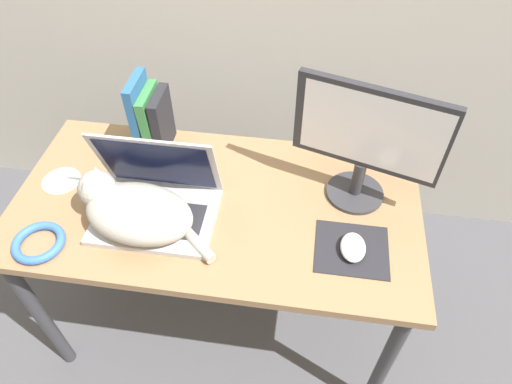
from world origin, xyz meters
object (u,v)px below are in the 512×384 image
object	(u,v)px
laptop	(156,200)
cd_disc	(61,181)
external_monitor	(367,140)
computer_mouse	(353,247)
cat	(134,210)
cable_coil	(39,243)
book_row	(151,118)

from	to	relation	value
laptop	cd_disc	bearing A→B (deg)	167.16
external_monitor	laptop	bearing A→B (deg)	-164.93
computer_mouse	cat	bearing A→B (deg)	179.73
cable_coil	computer_mouse	bearing A→B (deg)	6.98
cat	book_row	world-z (taller)	book_row
cd_disc	cable_coil	bearing A→B (deg)	-78.68
book_row	cd_disc	distance (m)	0.35
book_row	cable_coil	distance (m)	0.51
external_monitor	cd_disc	xyz separation A→B (m)	(-0.92, -0.08, -0.22)
laptop	external_monitor	world-z (taller)	external_monitor
cd_disc	external_monitor	bearing A→B (deg)	4.79
external_monitor	computer_mouse	distance (m)	0.30
laptop	computer_mouse	size ratio (longest dim) A/B	3.51
cat	computer_mouse	xyz separation A→B (m)	(0.62, -0.00, -0.05)
external_monitor	cd_disc	bearing A→B (deg)	-175.21
computer_mouse	cd_disc	size ratio (longest dim) A/B	0.84
cat	cable_coil	distance (m)	0.28
external_monitor	cable_coil	size ratio (longest dim) A/B	2.80
laptop	book_row	world-z (taller)	laptop
cat	book_row	bearing A→B (deg)	98.18
cat	book_row	size ratio (longest dim) A/B	1.65
computer_mouse	cd_disc	world-z (taller)	computer_mouse
cat	external_monitor	world-z (taller)	external_monitor
external_monitor	computer_mouse	xyz separation A→B (m)	(-0.01, -0.22, -0.20)
cable_coil	cd_disc	size ratio (longest dim) A/B	1.22
external_monitor	cd_disc	distance (m)	0.95
cat	computer_mouse	bearing A→B (deg)	-0.27
laptop	cable_coil	distance (m)	0.34
cat	book_row	xyz separation A→B (m)	(-0.05, 0.35, 0.05)
computer_mouse	cable_coil	xyz separation A→B (m)	(-0.87, -0.11, -0.01)
computer_mouse	book_row	world-z (taller)	book_row
cd_disc	laptop	bearing A→B (deg)	-12.84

